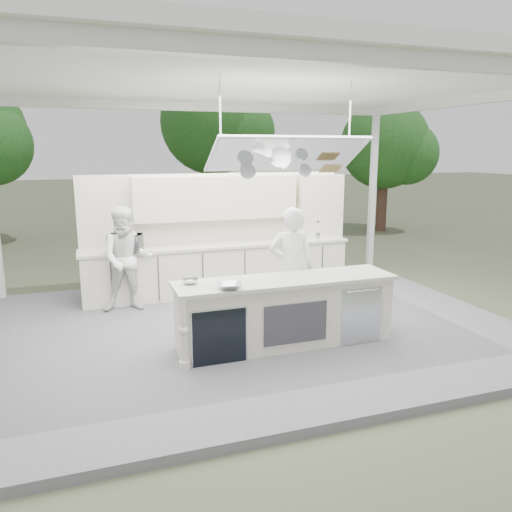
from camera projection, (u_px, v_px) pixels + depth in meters
name	position (u px, v px, depth m)	size (l,w,h in m)	color
ground	(251.00, 332.00, 7.84)	(90.00, 90.00, 0.00)	#474E35
stage_deck	(251.00, 328.00, 7.83)	(8.00, 6.00, 0.12)	slate
tent	(251.00, 84.00, 7.06)	(8.20, 6.20, 3.86)	white
demo_island	(284.00, 312.00, 6.93)	(3.10, 0.79, 0.95)	beige
back_counter	(220.00, 268.00, 9.47)	(5.08, 0.72, 0.95)	beige
back_wall_unit	(238.00, 215.00, 9.61)	(5.05, 0.48, 2.25)	beige
tree_cluster	(151.00, 134.00, 16.14)	(19.55, 9.40, 5.85)	#473023
head_chef	(291.00, 268.00, 7.53)	(0.68, 0.45, 1.86)	white
sous_chef	(127.00, 259.00, 8.35)	(0.86, 0.67, 1.77)	white
toaster_oven	(125.00, 243.00, 8.61)	(0.55, 0.37, 0.31)	#B4B7BB
bowl_large	(229.00, 286.00, 6.33)	(0.32, 0.32, 0.08)	#B1B4B8
bowl_small	(190.00, 281.00, 6.57)	(0.21, 0.21, 0.06)	#B7BABF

